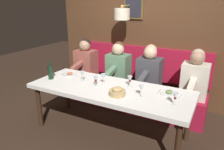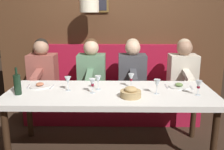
{
  "view_description": "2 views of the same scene",
  "coord_description": "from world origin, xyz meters",
  "views": [
    {
      "loc": [
        -2.49,
        -1.37,
        1.9
      ],
      "look_at": [
        0.05,
        -0.02,
        0.92
      ],
      "focal_mm": 34.35,
      "sensor_mm": 36.0,
      "label": 1
    },
    {
      "loc": [
        -2.68,
        -0.06,
        1.62
      ],
      "look_at": [
        0.05,
        -0.02,
        0.92
      ],
      "focal_mm": 40.13,
      "sensor_mm": 36.0,
      "label": 2
    }
  ],
  "objects": [
    {
      "name": "ground_plane",
      "position": [
        0.0,
        0.0,
        0.0
      ],
      "size": [
        12.0,
        12.0,
        0.0
      ],
      "primitive_type": "plane",
      "color": "#332319"
    },
    {
      "name": "dining_table",
      "position": [
        0.0,
        0.0,
        0.67
      ],
      "size": [
        0.9,
        2.34,
        0.74
      ],
      "color": "silver",
      "rests_on": "ground_plane"
    },
    {
      "name": "banquette_bench",
      "position": [
        0.89,
        0.0,
        0.23
      ],
      "size": [
        0.52,
        2.54,
        0.45
      ],
      "primitive_type": "cube",
      "color": "maroon",
      "rests_on": "ground_plane"
    },
    {
      "name": "back_wall_panel",
      "position": [
        1.46,
        0.01,
        1.37
      ],
      "size": [
        0.59,
        3.74,
        2.9
      ],
      "color": "#51331E",
      "rests_on": "ground_plane"
    },
    {
      "name": "diner_nearest",
      "position": [
        0.88,
        -1.04,
        0.82
      ],
      "size": [
        0.6,
        0.4,
        0.79
      ],
      "color": "beige",
      "rests_on": "banquette_bench"
    },
    {
      "name": "diner_near",
      "position": [
        0.88,
        -0.3,
        0.82
      ],
      "size": [
        0.6,
        0.4,
        0.79
      ],
      "color": "#3D3D42",
      "rests_on": "banquette_bench"
    },
    {
      "name": "diner_middle",
      "position": [
        0.88,
        0.3,
        0.82
      ],
      "size": [
        0.6,
        0.4,
        0.79
      ],
      "color": "#567A5B",
      "rests_on": "banquette_bench"
    },
    {
      "name": "diner_far",
      "position": [
        0.88,
        1.02,
        0.82
      ],
      "size": [
        0.6,
        0.4,
        0.79
      ],
      "color": "#934C42",
      "rests_on": "banquette_bench"
    },
    {
      "name": "place_setting_0",
      "position": [
        0.18,
        -0.81,
        0.75
      ],
      "size": [
        0.24,
        0.31,
        0.05
      ],
      "color": "silver",
      "rests_on": "dining_table"
    },
    {
      "name": "place_setting_1",
      "position": [
        0.17,
        0.85,
        0.75
      ],
      "size": [
        0.24,
        0.33,
        0.05
      ],
      "color": "silver",
      "rests_on": "dining_table"
    },
    {
      "name": "wine_glass_0",
      "position": [
        -0.05,
        0.2,
        0.86
      ],
      "size": [
        0.07,
        0.07,
        0.16
      ],
      "color": "silver",
      "rests_on": "dining_table"
    },
    {
      "name": "wine_glass_1",
      "position": [
        -0.11,
        -0.94,
        0.86
      ],
      "size": [
        0.07,
        0.07,
        0.16
      ],
      "color": "silver",
      "rests_on": "dining_table"
    },
    {
      "name": "wine_glass_2",
      "position": [
        0.08,
        0.14,
        0.86
      ],
      "size": [
        0.07,
        0.07,
        0.16
      ],
      "color": "silver",
      "rests_on": "dining_table"
    },
    {
      "name": "wine_glass_3",
      "position": [
        -0.07,
        -0.51,
        0.86
      ],
      "size": [
        0.07,
        0.07,
        0.16
      ],
      "color": "silver",
      "rests_on": "dining_table"
    },
    {
      "name": "wine_glass_4",
      "position": [
        0.17,
        -0.24,
        0.86
      ],
      "size": [
        0.07,
        0.07,
        0.16
      ],
      "color": "silver",
      "rests_on": "dining_table"
    },
    {
      "name": "wine_glass_5",
      "position": [
        0.03,
        0.48,
        0.86
      ],
      "size": [
        0.07,
        0.07,
        0.16
      ],
      "color": "silver",
      "rests_on": "dining_table"
    },
    {
      "name": "wine_bottle",
      "position": [
        -0.11,
        1.0,
        0.86
      ],
      "size": [
        0.08,
        0.08,
        0.3
      ],
      "color": "black",
      "rests_on": "dining_table"
    },
    {
      "name": "bread_bowl",
      "position": [
        -0.18,
        -0.22,
        0.79
      ],
      "size": [
        0.22,
        0.22,
        0.12
      ],
      "color": "tan",
      "rests_on": "dining_table"
    }
  ]
}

